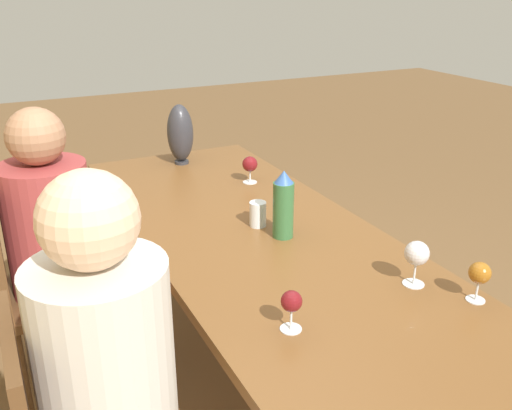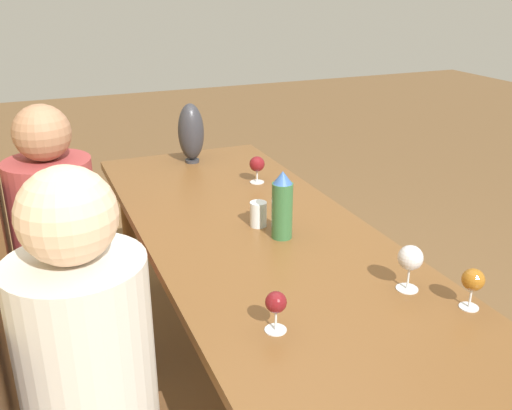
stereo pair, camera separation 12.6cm
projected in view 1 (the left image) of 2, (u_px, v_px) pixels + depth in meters
The scene contains 12 objects.
ground_plane at pixel (258, 394), 2.47m from camera, with size 14.00×14.00×0.00m, color brown.
dining_table at pixel (259, 250), 2.21m from camera, with size 2.26×0.85×0.78m.
water_bottle at pixel (283, 205), 2.09m from camera, with size 0.08×0.08×0.26m.
water_tumbler at pixel (258, 214), 2.21m from camera, with size 0.07×0.07×0.10m.
vase at pixel (180, 133), 2.91m from camera, with size 0.13×0.13×0.31m.
wine_glass_0 at pixel (291, 303), 1.55m from camera, with size 0.06×0.06×0.12m.
wine_glass_1 at pixel (417, 254), 1.77m from camera, with size 0.08×0.08×0.15m.
wine_glass_2 at pixel (480, 274), 1.69m from camera, with size 0.07×0.07×0.13m.
wine_glass_3 at pixel (250, 165), 2.66m from camera, with size 0.07×0.07×0.13m.
chair_far at pixel (38, 283), 2.33m from camera, with size 0.44×0.44×0.96m.
person_near at pixel (115, 397), 1.42m from camera, with size 0.33×0.33×1.31m.
person_far at pixel (56, 246), 2.31m from camera, with size 0.34×0.34×1.24m.
Camera 1 is at (-1.78, 0.89, 1.69)m, focal length 40.00 mm.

